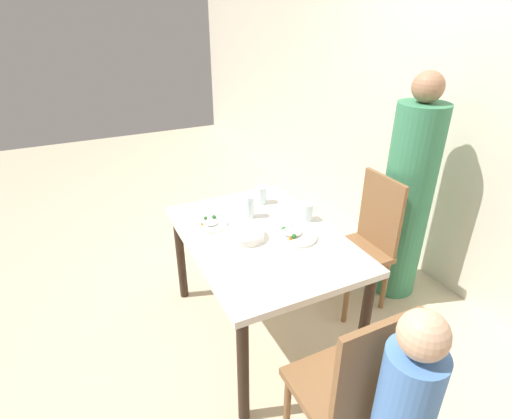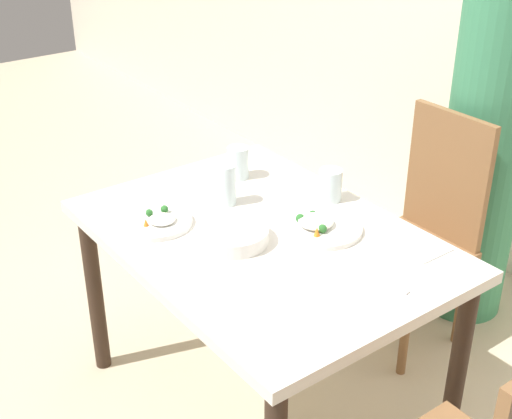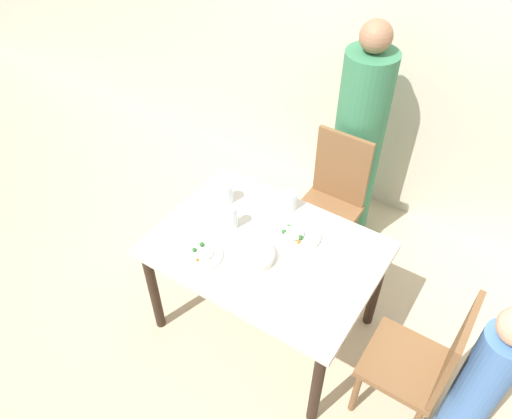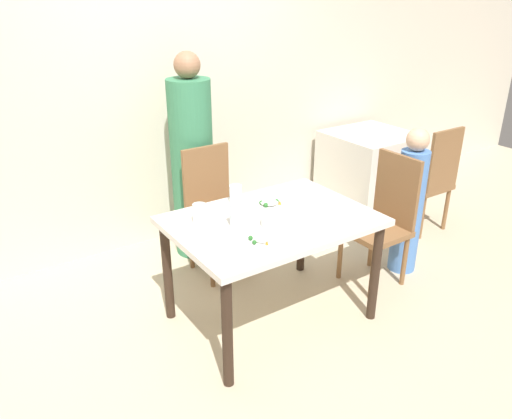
# 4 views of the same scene
# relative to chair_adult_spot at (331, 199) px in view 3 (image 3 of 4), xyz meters

# --- Properties ---
(ground_plane) EXTENTS (10.00, 10.00, 0.00)m
(ground_plane) POSITION_rel_chair_adult_spot_xyz_m (-0.03, -0.78, -0.50)
(ground_plane) COLOR beige
(wall_back) EXTENTS (10.00, 0.06, 2.70)m
(wall_back) POSITION_rel_chair_adult_spot_xyz_m (-0.03, 0.74, 0.85)
(wall_back) COLOR beige
(wall_back) RESTS_ON ground_plane
(dining_table) EXTENTS (1.23, 0.88, 0.73)m
(dining_table) POSITION_rel_chair_adult_spot_xyz_m (-0.03, -0.78, 0.14)
(dining_table) COLOR silver
(dining_table) RESTS_ON ground_plane
(chair_adult_spot) EXTENTS (0.40, 0.40, 0.96)m
(chair_adult_spot) POSITION_rel_chair_adult_spot_xyz_m (0.00, 0.00, 0.00)
(chair_adult_spot) COLOR brown
(chair_adult_spot) RESTS_ON ground_plane
(chair_child_spot) EXTENTS (0.40, 0.40, 0.96)m
(chair_child_spot) POSITION_rel_chair_adult_spot_xyz_m (0.93, -0.83, 0.00)
(chair_child_spot) COLOR brown
(chair_child_spot) RESTS_ON ground_plane
(person_adult) EXTENTS (0.33, 0.33, 1.61)m
(person_adult) POSITION_rel_chair_adult_spot_xyz_m (0.00, 0.33, 0.25)
(person_adult) COLOR #387F56
(person_adult) RESTS_ON ground_plane
(person_child) EXTENTS (0.21, 0.21, 1.13)m
(person_child) POSITION_rel_chair_adult_spot_xyz_m (1.20, -0.83, 0.04)
(person_child) COLOR #5184D1
(person_child) RESTS_ON ground_plane
(bowl_curry) EXTENTS (0.23, 0.23, 0.05)m
(bowl_curry) POSITION_rel_chair_adult_spot_xyz_m (-0.04, -0.89, 0.26)
(bowl_curry) COLOR white
(bowl_curry) RESTS_ON dining_table
(plate_rice_adult) EXTENTS (0.25, 0.25, 0.04)m
(plate_rice_adult) POSITION_rel_chair_adult_spot_xyz_m (-0.29, -1.03, 0.24)
(plate_rice_adult) COLOR white
(plate_rice_adult) RESTS_ON dining_table
(plate_rice_child) EXTENTS (0.27, 0.27, 0.05)m
(plate_rice_child) POSITION_rel_chair_adult_spot_xyz_m (0.07, -0.62, 0.25)
(plate_rice_child) COLOR white
(plate_rice_child) RESTS_ON dining_table
(glass_water_tall) EXTENTS (0.08, 0.08, 0.12)m
(glass_water_tall) POSITION_rel_chair_adult_spot_xyz_m (-0.08, -0.45, 0.29)
(glass_water_tall) COLOR silver
(glass_water_tall) RESTS_ON dining_table
(glass_water_short) EXTENTS (0.07, 0.07, 0.15)m
(glass_water_short) POSITION_rel_chair_adult_spot_xyz_m (-0.27, -0.76, 0.30)
(glass_water_short) COLOR silver
(glass_water_short) RESTS_ON dining_table
(glass_water_center) EXTENTS (0.08, 0.08, 0.12)m
(glass_water_center) POSITION_rel_chair_adult_spot_xyz_m (-0.43, -0.60, 0.29)
(glass_water_center) COLOR silver
(glass_water_center) RESTS_ON dining_table
(napkin_folded) EXTENTS (0.14, 0.14, 0.01)m
(napkin_folded) POSITION_rel_chair_adult_spot_xyz_m (0.35, -0.44, 0.23)
(napkin_folded) COLOR white
(napkin_folded) RESTS_ON dining_table
(fork_steel) EXTENTS (0.18, 0.06, 0.01)m
(fork_steel) POSITION_rel_chair_adult_spot_xyz_m (0.41, -0.69, 0.23)
(fork_steel) COLOR silver
(fork_steel) RESTS_ON dining_table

